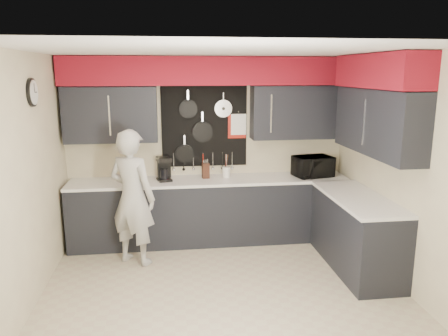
{
  "coord_description": "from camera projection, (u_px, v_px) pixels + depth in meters",
  "views": [
    {
      "loc": [
        -0.57,
        -4.47,
        2.4
      ],
      "look_at": [
        0.07,
        0.5,
        1.28
      ],
      "focal_mm": 35.0,
      "sensor_mm": 36.0,
      "label": 1
    }
  ],
  "objects": [
    {
      "name": "ground",
      "position": [
        223.0,
        289.0,
        4.92
      ],
      "size": [
        4.0,
        4.0,
        0.0
      ],
      "primitive_type": "plane",
      "color": "#BCB292",
      "rests_on": "ground"
    },
    {
      "name": "back_wall_assembly",
      "position": [
        209.0,
        100.0,
        6.04
      ],
      "size": [
        4.0,
        0.36,
        2.6
      ],
      "color": "beige",
      "rests_on": "ground"
    },
    {
      "name": "right_wall_assembly",
      "position": [
        381.0,
        112.0,
        4.99
      ],
      "size": [
        0.36,
        3.5,
        2.6
      ],
      "color": "beige",
      "rests_on": "ground"
    },
    {
      "name": "left_wall_assembly",
      "position": [
        27.0,
        179.0,
        4.4
      ],
      "size": [
        0.05,
        3.5,
        2.6
      ],
      "color": "beige",
      "rests_on": "ground"
    },
    {
      "name": "base_cabinets",
      "position": [
        248.0,
        216.0,
        5.98
      ],
      "size": [
        3.95,
        2.2,
        0.92
      ],
      "color": "black",
      "rests_on": "ground"
    },
    {
      "name": "microwave",
      "position": [
        313.0,
        166.0,
        6.24
      ],
      "size": [
        0.59,
        0.46,
        0.29
      ],
      "primitive_type": "imported",
      "rotation": [
        0.0,
        0.0,
        0.22
      ],
      "color": "black",
      "rests_on": "base_cabinets"
    },
    {
      "name": "knife_block",
      "position": [
        206.0,
        171.0,
        6.15
      ],
      "size": [
        0.11,
        0.11,
        0.21
      ],
      "primitive_type": "cube",
      "rotation": [
        0.0,
        0.0,
        0.11
      ],
      "color": "#341A10",
      "rests_on": "base_cabinets"
    },
    {
      "name": "utensil_crock",
      "position": [
        226.0,
        172.0,
        6.21
      ],
      "size": [
        0.12,
        0.12,
        0.15
      ],
      "primitive_type": "cylinder",
      "color": "white",
      "rests_on": "base_cabinets"
    },
    {
      "name": "coffee_maker",
      "position": [
        164.0,
        168.0,
        6.01
      ],
      "size": [
        0.23,
        0.26,
        0.33
      ],
      "rotation": [
        0.0,
        0.0,
        0.23
      ],
      "color": "black",
      "rests_on": "base_cabinets"
    },
    {
      "name": "person",
      "position": [
        132.0,
        198.0,
        5.43
      ],
      "size": [
        0.75,
        0.68,
        1.72
      ],
      "primitive_type": "imported",
      "rotation": [
        0.0,
        0.0,
        2.59
      ],
      "color": "#AEAEAC",
      "rests_on": "ground"
    }
  ]
}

